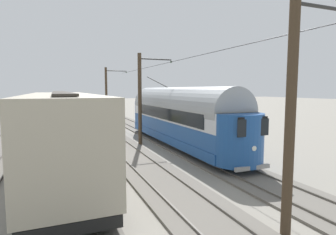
{
  "coord_description": "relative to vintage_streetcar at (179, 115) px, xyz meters",
  "views": [
    {
      "loc": [
        2.32,
        17.24,
        4.15
      ],
      "look_at": [
        -5.66,
        -2.3,
        2.02
      ],
      "focal_mm": 29.88,
      "sensor_mm": 36.0,
      "label": 1
    }
  ],
  "objects": [
    {
      "name": "track_third_siding",
      "position": [
        8.11,
        0.97,
        -2.2
      ],
      "size": [
        2.8,
        80.0,
        0.18
      ],
      "color": "#666059",
      "rests_on": "ground"
    },
    {
      "name": "track_end_bumper",
      "position": [
        8.11,
        -13.3,
        -1.86
      ],
      "size": [
        1.8,
        0.6,
        0.8
      ],
      "primitive_type": "cube",
      "color": "#B2A519",
      "rests_on": "ground"
    },
    {
      "name": "catenary_pole_mid_far",
      "position": [
        2.44,
        12.83,
        1.29
      ],
      "size": [
        2.73,
        0.28,
        6.78
      ],
      "color": "#423323",
      "rests_on": "ground"
    },
    {
      "name": "vintage_streetcar",
      "position": [
        0.0,
        0.0,
        0.0
      ],
      "size": [
        2.65,
        16.79,
        5.2
      ],
      "color": "#1E4C93",
      "rests_on": "ground"
    },
    {
      "name": "overhead_wire_run",
      "position": [
        0.04,
        4.99,
        3.98
      ],
      "size": [
        2.52,
        46.79,
        0.18
      ],
      "color": "black",
      "rests_on": "ground"
    },
    {
      "name": "track_adjacent_siding",
      "position": [
        4.05,
        0.97,
        -2.2
      ],
      "size": [
        2.8,
        80.0,
        0.18
      ],
      "color": "#666059",
      "rests_on": "ground"
    },
    {
      "name": "catenary_pole_mid_near",
      "position": [
        2.44,
        -1.43,
        1.29
      ],
      "size": [
        2.73,
        0.28,
        6.78
      ],
      "color": "#423323",
      "rests_on": "ground"
    },
    {
      "name": "ground_plane",
      "position": [
        6.08,
        1.29,
        -2.26
      ],
      "size": [
        220.0,
        220.0,
        0.0
      ],
      "primitive_type": "plane",
      "color": "gray"
    },
    {
      "name": "track_streetcar_siding",
      "position": [
        -0.0,
        0.97,
        -2.2
      ],
      "size": [
        2.8,
        80.0,
        0.18
      ],
      "color": "#666059",
      "rests_on": "ground"
    },
    {
      "name": "switch_stand",
      "position": [
        -1.69,
        -6.8,
        -1.56
      ],
      "size": [
        0.5,
        0.3,
        1.24
      ],
      "color": "black",
      "rests_on": "ground"
    },
    {
      "name": "boxcar_adjacent",
      "position": [
        8.11,
        3.94,
        -0.09
      ],
      "size": [
        2.96,
        14.57,
        3.85
      ],
      "color": "#B2A893",
      "rests_on": "ground"
    },
    {
      "name": "catenary_pole_foreground",
      "position": [
        2.44,
        -15.69,
        1.29
      ],
      "size": [
        2.73,
        0.28,
        6.78
      ],
      "color": "#423323",
      "rests_on": "ground"
    }
  ]
}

